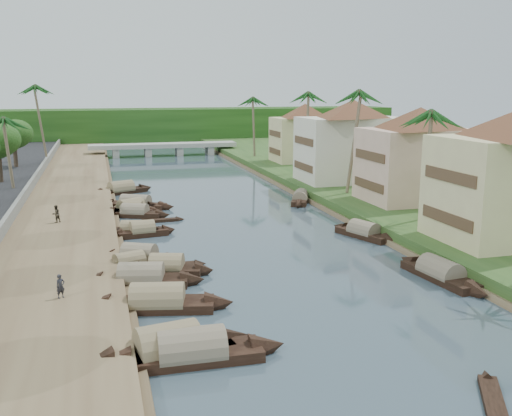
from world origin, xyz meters
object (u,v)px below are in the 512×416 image
object	(u,v)px
sampan_0	(192,353)
bridge	(163,147)
sampan_1	(168,350)
person_near	(60,286)

from	to	relation	value
sampan_0	bridge	bearing A→B (deg)	86.04
bridge	sampan_0	distance (m)	85.84
sampan_1	bridge	bearing A→B (deg)	73.74
sampan_1	person_near	bearing A→B (deg)	114.68
sampan_0	person_near	size ratio (longest dim) A/B	6.64
sampan_0	sampan_1	bearing A→B (deg)	150.91
sampan_1	person_near	world-z (taller)	person_near
bridge	person_near	bearing A→B (deg)	-100.78
sampan_0	sampan_1	distance (m)	1.23
sampan_1	person_near	xyz separation A→B (m)	(-5.29, 7.66, 1.09)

